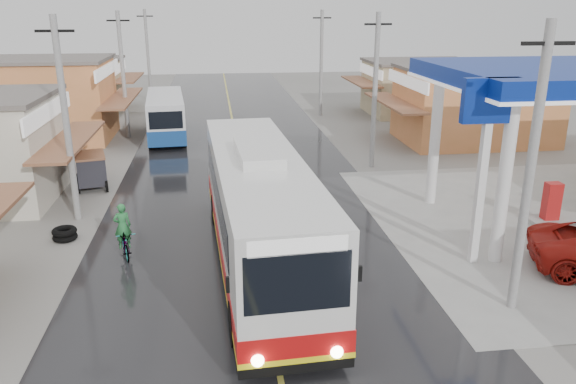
{
  "coord_description": "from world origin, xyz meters",
  "views": [
    {
      "loc": [
        -1.25,
        -13.38,
        8.29
      ],
      "look_at": [
        1.2,
        5.44,
        1.97
      ],
      "focal_mm": 35.0,
      "sensor_mm": 36.0,
      "label": 1
    }
  ],
  "objects_px": {
    "tricycle_near": "(91,169)",
    "tyre_stack": "(65,234)",
    "coach_bus": "(259,210)",
    "second_bus": "(166,115)",
    "cyclist": "(125,238)"
  },
  "relations": [
    {
      "from": "cyclist",
      "to": "tricycle_near",
      "type": "distance_m",
      "value": 8.5
    },
    {
      "from": "second_bus",
      "to": "cyclist",
      "type": "distance_m",
      "value": 18.47
    },
    {
      "from": "second_bus",
      "to": "tricycle_near",
      "type": "xyz_separation_m",
      "value": [
        -2.76,
        -10.39,
        -0.56
      ]
    },
    {
      "from": "tricycle_near",
      "to": "tyre_stack",
      "type": "height_order",
      "value": "tricycle_near"
    },
    {
      "from": "second_bus",
      "to": "tyre_stack",
      "type": "relative_size",
      "value": 9.5
    },
    {
      "from": "coach_bus",
      "to": "second_bus",
      "type": "xyz_separation_m",
      "value": [
        -4.47,
        19.76,
        -0.45
      ]
    },
    {
      "from": "cyclist",
      "to": "tricycle_near",
      "type": "xyz_separation_m",
      "value": [
        -2.67,
        8.06,
        0.3
      ]
    },
    {
      "from": "cyclist",
      "to": "coach_bus",
      "type": "bearing_deg",
      "value": -30.39
    },
    {
      "from": "coach_bus",
      "to": "tyre_stack",
      "type": "bearing_deg",
      "value": 153.73
    },
    {
      "from": "cyclist",
      "to": "tricycle_near",
      "type": "height_order",
      "value": "cyclist"
    },
    {
      "from": "coach_bus",
      "to": "second_bus",
      "type": "height_order",
      "value": "coach_bus"
    },
    {
      "from": "coach_bus",
      "to": "second_bus",
      "type": "distance_m",
      "value": 20.26
    },
    {
      "from": "tyre_stack",
      "to": "tricycle_near",
      "type": "bearing_deg",
      "value": 91.96
    },
    {
      "from": "second_bus",
      "to": "tricycle_near",
      "type": "relative_size",
      "value": 3.8
    },
    {
      "from": "cyclist",
      "to": "tyre_stack",
      "type": "xyz_separation_m",
      "value": [
        -2.45,
        1.73,
        -0.42
      ]
    }
  ]
}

